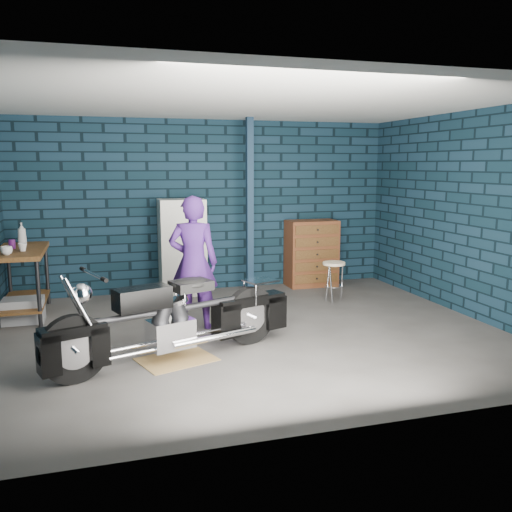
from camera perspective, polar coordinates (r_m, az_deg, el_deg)
The scene contains 15 objects.
ground at distance 6.56m, azimuth -0.64°, elevation -8.15°, with size 6.00×6.00×0.00m, color #504D4B.
room_walls at distance 6.78m, azimuth -1.96°, elevation 8.77°, with size 6.02×5.01×2.71m.
support_post at distance 8.30m, azimuth -0.66°, elevation 5.10°, with size 0.10×0.10×2.70m, color #13273B.
workbench at distance 7.81m, azimuth -23.32°, elevation -2.62°, with size 0.60×1.40×0.91m, color brown.
drip_mat at distance 5.78m, azimuth -8.36°, elevation -10.71°, with size 0.74×0.56×0.01m, color olive.
motorcycle at distance 5.62m, azimuth -8.48°, elevation -5.86°, with size 2.32×0.63×1.02m, color black, non-canonical shape.
person at distance 6.65m, azimuth -6.62°, elevation -0.70°, with size 0.60×0.39×1.64m, color #401C6C.
storage_bin at distance 7.59m, azimuth -23.28°, elevation -5.28°, with size 0.50×0.36×0.31m, color gray.
locker at distance 8.43m, azimuth -7.76°, elevation 0.91°, with size 0.69×0.49×1.48m, color silver.
tool_chest at distance 9.03m, azimuth 5.90°, elevation 0.29°, with size 0.82×0.46×1.09m, color brown.
shop_stool at distance 8.04m, azimuth 8.16°, elevation -2.73°, with size 0.33×0.33×0.60m, color beige, non-canonical shape.
cup_a at distance 7.28m, azimuth -24.78°, elevation 0.52°, with size 0.14×0.14×0.11m, color beige.
cup_b at distance 7.51m, azimuth -23.36°, elevation 0.86°, with size 0.11×0.11×0.10m, color beige.
mug_purple at distance 7.80m, azimuth -24.31°, elevation 1.14°, with size 0.09×0.09×0.12m, color #5C1967.
bottle at distance 8.17m, azimuth -23.43°, elevation 2.20°, with size 0.12×0.12×0.30m, color gray.
Camera 1 is at (-1.69, -6.02, 2.00)m, focal length 38.00 mm.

